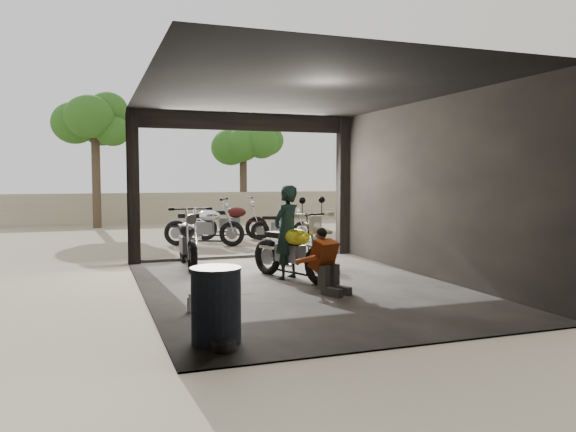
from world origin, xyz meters
TOP-DOWN VIEW (x-y plane):
  - ground at (0.00, 0.00)m, footprint 80.00×80.00m
  - garage at (0.00, 0.55)m, footprint 7.00×7.13m
  - boundary_wall at (0.00, 14.00)m, footprint 18.00×0.30m
  - tree_left at (-3.00, 12.50)m, footprint 2.20×2.20m
  - tree_right at (2.80, 14.00)m, footprint 2.20×2.20m
  - main_bike at (0.11, 0.60)m, footprint 1.39×1.99m
  - left_bike at (-1.41, 2.51)m, footprint 0.84×1.87m
  - outside_bike_a at (-0.42, 5.97)m, footprint 2.02×1.48m
  - outside_bike_b at (0.62, 7.19)m, footprint 1.93×0.97m
  - outside_bike_c at (1.95, 6.62)m, footprint 1.64×1.10m
  - rider at (0.04, 0.70)m, footprint 0.73×0.68m
  - mechanic at (0.22, -0.74)m, footprint 0.74×0.83m
  - stool at (1.00, 1.55)m, footprint 0.34×0.34m
  - helmet at (0.95, 1.58)m, footprint 0.33×0.34m
  - oil_drum at (-1.96, -2.70)m, footprint 0.66×0.66m
  - sign_post at (3.75, 4.70)m, footprint 0.90×0.08m

SIDE VIEW (x-z plane):
  - ground at x=0.00m, z-range 0.00..0.00m
  - stool at x=1.00m, z-range 0.17..0.64m
  - oil_drum at x=-1.96m, z-range 0.00..0.84m
  - mechanic at x=0.22m, z-range 0.00..0.99m
  - outside_bike_c at x=1.95m, z-range 0.00..1.02m
  - helmet at x=0.95m, z-range 0.48..0.72m
  - boundary_wall at x=0.00m, z-range 0.00..1.20m
  - main_bike at x=0.11m, z-range 0.00..1.23m
  - left_bike at x=-1.41m, z-range 0.00..1.24m
  - outside_bike_b at x=0.62m, z-range 0.00..1.26m
  - outside_bike_a at x=-0.42m, z-range 0.00..1.27m
  - rider at x=0.04m, z-range 0.00..1.68m
  - garage at x=0.00m, z-range -0.32..2.88m
  - sign_post at x=3.75m, z-range 0.50..3.20m
  - tree_right at x=2.80m, z-range 1.06..6.06m
  - tree_left at x=-3.00m, z-range 1.19..6.79m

